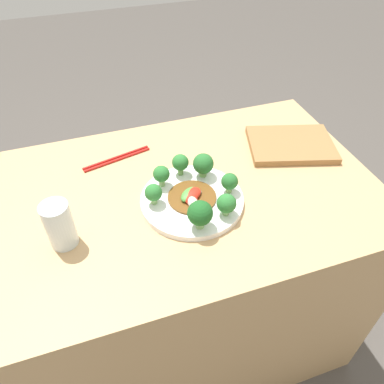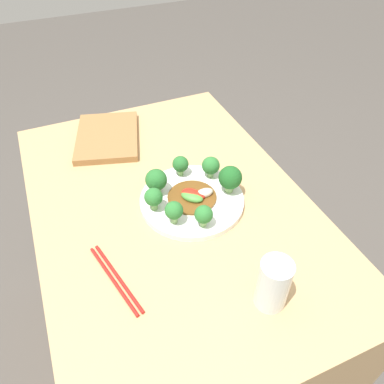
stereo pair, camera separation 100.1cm
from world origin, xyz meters
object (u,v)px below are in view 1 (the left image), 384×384
object	(u,v)px
broccoli_northwest	(226,204)
broccoli_north	(200,214)
broccoli_west	(230,182)
drinking_glass	(59,225)
plate	(192,200)
chopsticks	(117,158)
broccoli_east	(153,193)
cutting_board	(291,145)
stirfry_center	(192,197)
broccoli_south	(180,163)
broccoli_southeast	(161,174)
broccoli_southwest	(203,164)

from	to	relation	value
broccoli_northwest	broccoli_north	bearing A→B (deg)	14.38
broccoli_west	broccoli_northwest	distance (m)	0.08
broccoli_northwest	drinking_glass	size ratio (longest dim) A/B	0.51
plate	chopsticks	world-z (taller)	plate
broccoli_north	drinking_glass	distance (m)	0.31
broccoli_east	cutting_board	xyz separation A→B (m)	(-0.45, -0.12, -0.04)
stirfry_center	drinking_glass	xyz separation A→B (m)	(0.32, 0.03, 0.03)
broccoli_east	broccoli_south	bearing A→B (deg)	-137.66
broccoli_northwest	broccoli_east	distance (m)	0.18
broccoli_south	chopsticks	distance (m)	0.21
broccoli_west	broccoli_south	distance (m)	0.14
broccoli_west	broccoli_north	distance (m)	0.14
broccoli_north	broccoli_southeast	size ratio (longest dim) A/B	1.24
broccoli_west	broccoli_northwest	world-z (taller)	broccoli_northwest
broccoli_southeast	chopsticks	distance (m)	0.20
drinking_glass	broccoli_east	bearing A→B (deg)	-169.16
broccoli_north	broccoli_east	size ratio (longest dim) A/B	1.30
broccoli_southwest	broccoli_north	size ratio (longest dim) A/B	0.91
broccoli_west	chopsticks	distance (m)	0.35
chopsticks	broccoli_southeast	bearing A→B (deg)	118.57
drinking_glass	plate	bearing A→B (deg)	-174.45
drinking_glass	broccoli_north	bearing A→B (deg)	167.63
broccoli_east	broccoli_north	bearing A→B (deg)	126.66
broccoli_south	broccoli_southwest	bearing A→B (deg)	154.88
broccoli_east	cutting_board	distance (m)	0.47
broccoli_south	cutting_board	world-z (taller)	broccoli_south
broccoli_southeast	stirfry_center	size ratio (longest dim) A/B	0.49
broccoli_west	broccoli_southwest	bearing A→B (deg)	-63.20
broccoli_west	broccoli_southwest	size ratio (longest dim) A/B	0.83
broccoli_west	drinking_glass	xyz separation A→B (m)	(0.41, 0.02, 0.01)
broccoli_east	chopsticks	xyz separation A→B (m)	(0.06, -0.23, -0.05)
broccoli_west	stirfry_center	xyz separation A→B (m)	(0.10, -0.00, -0.03)
broccoli_northwest	chopsticks	xyz separation A→B (m)	(0.21, -0.32, -0.05)
broccoli_south	broccoli_east	size ratio (longest dim) A/B	1.08
broccoli_southeast	cutting_board	distance (m)	0.42
chopsticks	broccoli_south	bearing A→B (deg)	137.44
broccoli_north	broccoli_northwest	size ratio (longest dim) A/B	1.26
broccoli_north	stirfry_center	size ratio (longest dim) A/B	0.61
chopsticks	broccoli_west	bearing A→B (deg)	135.14
broccoli_north	chopsticks	world-z (taller)	broccoli_north
broccoli_south	broccoli_southeast	xyz separation A→B (m)	(0.06, 0.03, -0.00)
broccoli_west	broccoli_southeast	bearing A→B (deg)	-26.78
stirfry_center	cutting_board	size ratio (longest dim) A/B	0.43
chopsticks	cutting_board	bearing A→B (deg)	168.03
broccoli_south	chopsticks	size ratio (longest dim) A/B	0.31
plate	broccoli_east	xyz separation A→B (m)	(0.09, -0.01, 0.04)
stirfry_center	broccoli_south	bearing A→B (deg)	-91.90
broccoli_west	cutting_board	world-z (taller)	broccoli_west
plate	cutting_board	bearing A→B (deg)	-160.03
plate	broccoli_south	size ratio (longest dim) A/B	4.24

